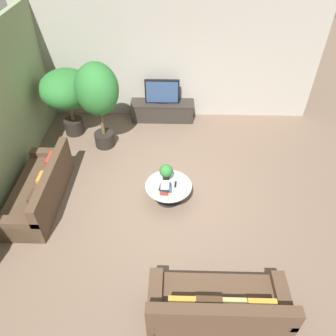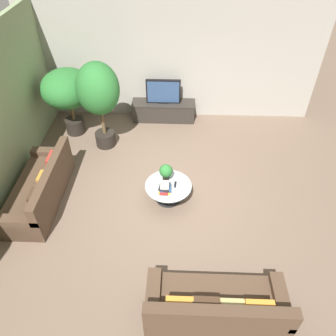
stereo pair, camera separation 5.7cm
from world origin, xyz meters
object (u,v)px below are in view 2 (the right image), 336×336
object	(u,v)px
potted_palm_tall	(68,91)
potted_palm_corner	(98,93)
coffee_table	(168,189)
couch_near_entry	(216,308)
television	(163,92)
potted_plant_tabletop	(166,171)
couch_by_wall	(41,189)
media_console	(163,111)

from	to	relation	value
potted_palm_tall	potted_palm_corner	xyz separation A→B (m)	(0.87, -0.52, 0.24)
coffee_table	couch_near_entry	size ratio (longest dim) A/B	0.46
television	couch_near_entry	xyz separation A→B (m)	(1.02, -5.41, -0.54)
potted_plant_tabletop	coffee_table	bearing A→B (deg)	-72.96
potted_palm_corner	couch_by_wall	bearing A→B (deg)	-116.37
couch_near_entry	television	bearing A→B (deg)	-79.35
potted_palm_corner	potted_plant_tabletop	xyz separation A→B (m)	(1.55, -1.62, -0.83)
television	potted_palm_tall	bearing A→B (deg)	-162.82
media_console	potted_palm_tall	xyz separation A→B (m)	(-2.24, -0.69, 0.91)
potted_palm_tall	couch_by_wall	bearing A→B (deg)	-91.66
coffee_table	potted_plant_tabletop	world-z (taller)	potted_plant_tabletop
couch_by_wall	coffee_table	bearing A→B (deg)	92.53
couch_by_wall	potted_palm_tall	bearing A→B (deg)	178.34
couch_near_entry	media_console	bearing A→B (deg)	-79.35
couch_near_entry	potted_palm_tall	world-z (taller)	potted_palm_tall
television	couch_by_wall	xyz separation A→B (m)	(-2.31, -3.11, -0.54)
media_console	television	size ratio (longest dim) A/B	1.88
potted_palm_corner	potted_palm_tall	bearing A→B (deg)	149.44
potted_palm_tall	potted_plant_tabletop	world-z (taller)	potted_palm_tall
media_console	couch_by_wall	size ratio (longest dim) A/B	0.79
couch_near_entry	potted_plant_tabletop	distance (m)	2.73
coffee_table	couch_near_entry	bearing A→B (deg)	-72.20
potted_palm_corner	couch_near_entry	bearing A→B (deg)	-60.45
coffee_table	potted_plant_tabletop	xyz separation A→B (m)	(-0.05, 0.17, 0.33)
television	potted_palm_tall	size ratio (longest dim) A/B	0.53
potted_palm_tall	media_console	bearing A→B (deg)	17.22
couch_by_wall	potted_palm_corner	bearing A→B (deg)	153.63
media_console	couch_by_wall	world-z (taller)	couch_by_wall
television	potted_palm_corner	xyz separation A→B (m)	(-1.36, -1.21, 0.59)
television	potted_plant_tabletop	distance (m)	2.84
media_console	potted_palm_corner	size ratio (longest dim) A/B	0.79
television	coffee_table	world-z (taller)	television
potted_palm_tall	potted_palm_corner	world-z (taller)	potted_palm_corner
media_console	couch_near_entry	size ratio (longest dim) A/B	0.83
potted_palm_corner	coffee_table	bearing A→B (deg)	-48.07
couch_by_wall	couch_near_entry	xyz separation A→B (m)	(3.32, -2.30, 0.01)
television	couch_near_entry	distance (m)	5.53
couch_near_entry	potted_plant_tabletop	bearing A→B (deg)	-72.25
media_console	couch_by_wall	distance (m)	3.87
television	couch_by_wall	size ratio (longest dim) A/B	0.42
potted_palm_tall	potted_plant_tabletop	bearing A→B (deg)	-41.29
television	couch_near_entry	bearing A→B (deg)	-79.35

